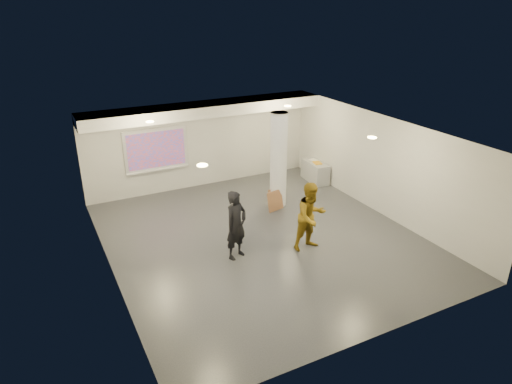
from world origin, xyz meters
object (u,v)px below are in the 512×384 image
projection_screen (156,150)px  man (311,216)px  column (278,160)px  credenza (315,172)px  woman (236,225)px

projection_screen → man: size_ratio=1.14×
column → projection_screen: column is taller
column → man: size_ratio=1.64×
column → man: 2.92m
projection_screen → man: (2.48, -5.44, -0.61)m
column → credenza: bearing=28.1°
woman → man: bearing=-37.2°
man → woman: bearing=161.7°
projection_screen → woman: bearing=-83.4°
man → projection_screen: bearing=110.3°
projection_screen → woman: size_ratio=1.17×
woman → man: (1.91, -0.48, 0.02)m
woman → credenza: bearing=13.2°
projection_screen → woman: 5.04m
projection_screen → man: projection_screen is taller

